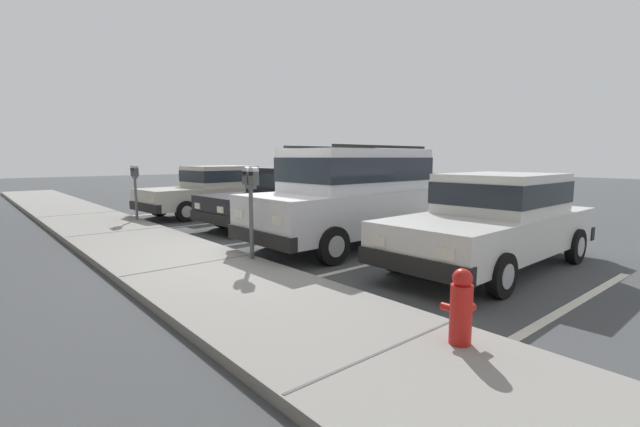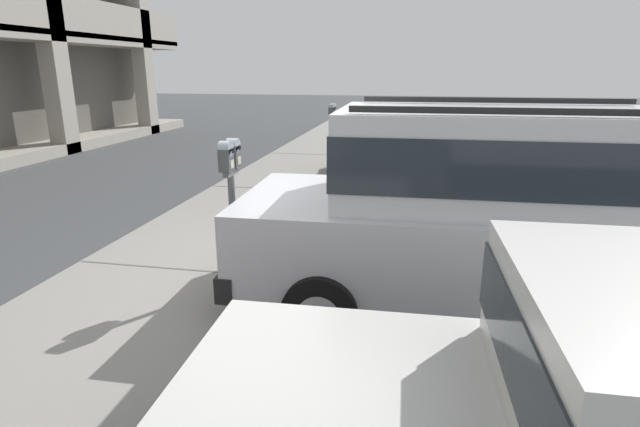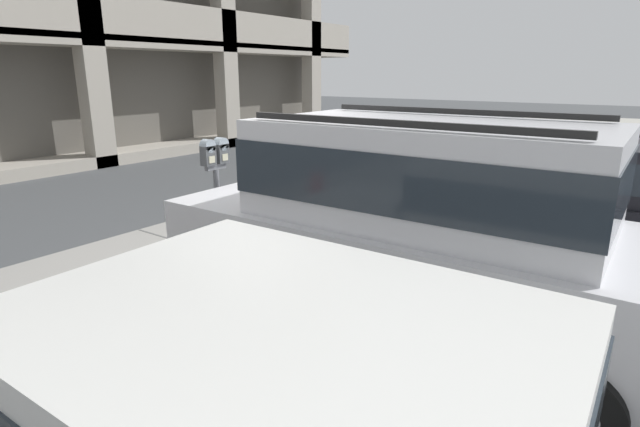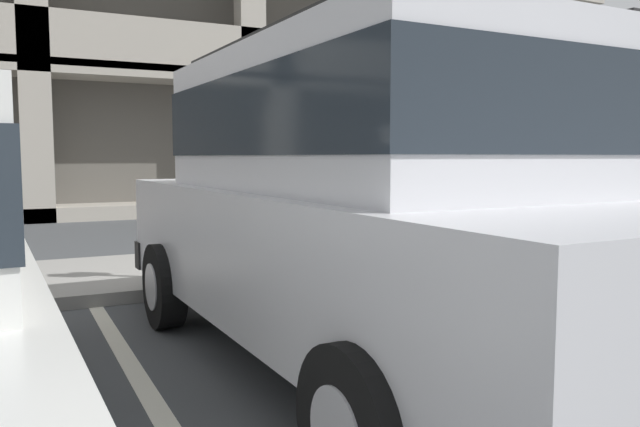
% 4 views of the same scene
% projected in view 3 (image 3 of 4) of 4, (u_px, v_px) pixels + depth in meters
% --- Properties ---
extents(ground_plane, '(80.00, 80.00, 0.10)m').
position_uv_depth(ground_plane, '(258.00, 278.00, 6.09)').
color(ground_plane, '#444749').
extents(sidewalk, '(40.00, 2.20, 0.12)m').
position_uv_depth(sidewalk, '(187.00, 248.00, 6.80)').
color(sidewalk, gray).
rests_on(sidewalk, ground_plane).
extents(parking_stall_lines, '(12.12, 4.80, 0.01)m').
position_uv_depth(parking_stall_lines, '(417.00, 262.00, 6.46)').
color(parking_stall_lines, silver).
rests_on(parking_stall_lines, ground_plane).
extents(silver_suv, '(2.08, 4.81, 2.03)m').
position_uv_depth(silver_suv, '(422.00, 222.00, 4.42)').
color(silver_suv, silver).
rests_on(silver_suv, ground_plane).
extents(dark_hatchback, '(2.00, 4.56, 1.54)m').
position_uv_depth(dark_hatchback, '(553.00, 194.00, 6.60)').
color(dark_hatchback, black).
rests_on(dark_hatchback, ground_plane).
extents(blue_coupe, '(2.13, 4.62, 1.54)m').
position_uv_depth(blue_coupe, '(566.00, 158.00, 9.40)').
color(blue_coupe, beige).
rests_on(blue_coupe, ground_plane).
extents(parking_meter_near, '(0.35, 0.12, 1.53)m').
position_uv_depth(parking_meter_near, '(216.00, 173.00, 5.73)').
color(parking_meter_near, '#595B60').
rests_on(parking_meter_near, sidewalk).
extents(parking_meter_far, '(0.35, 0.12, 1.48)m').
position_uv_depth(parking_meter_far, '(432.00, 130.00, 10.41)').
color(parking_meter_far, '#595B60').
rests_on(parking_meter_far, sidewalk).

